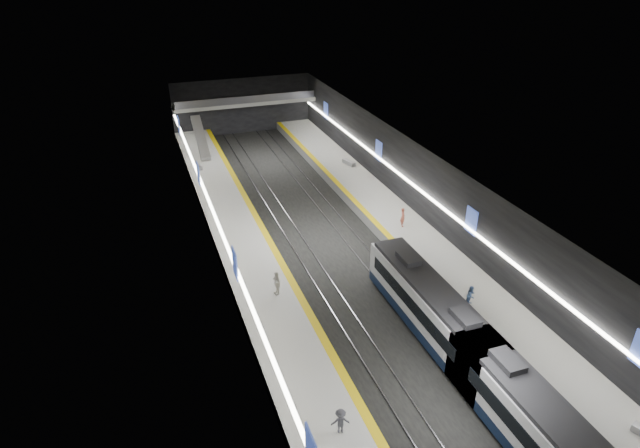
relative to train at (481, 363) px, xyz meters
name	(u,v)px	position (x,y,z in m)	size (l,w,h in m)	color
ground	(326,243)	(-2.50, 20.65, -2.20)	(70.00, 70.00, 0.00)	black
ceiling	(326,163)	(-2.50, 20.65, 5.80)	(20.00, 70.00, 0.04)	beige
wall_left	(215,222)	(-12.50, 20.65, 1.80)	(0.04, 70.00, 8.00)	black
wall_right	(424,189)	(7.50, 20.65, 1.80)	(0.04, 70.00, 8.00)	black
wall_back	(243,106)	(-2.50, 55.65, 1.80)	(20.00, 0.04, 8.00)	black
platform_left	(247,252)	(-10.00, 20.65, -1.70)	(5.00, 70.00, 1.00)	slate
tile_surface_left	(247,247)	(-10.00, 20.65, -1.19)	(5.00, 70.00, 0.02)	#A3A39E
tactile_strip_left	(271,243)	(-7.80, 20.65, -1.18)	(0.60, 70.00, 0.02)	#DDB80B
platform_right	(398,225)	(5.00, 20.65, -1.70)	(5.00, 70.00, 1.00)	slate
tile_surface_right	(398,221)	(5.00, 20.65, -1.19)	(5.00, 70.00, 0.02)	#A3A39E
tactile_strip_right	(378,224)	(2.80, 20.65, -1.18)	(0.60, 70.00, 0.02)	#DDB80B
rails	(326,242)	(-2.50, 20.65, -2.14)	(6.52, 70.00, 0.12)	gray
train	(481,363)	(0.00, 0.00, 0.00)	(2.69, 26.76, 3.60)	#0D1932
ad_posters	(322,195)	(-2.50, 21.65, 2.30)	(19.94, 53.50, 2.20)	#3A51AE
cove_light_left	(218,223)	(-12.30, 20.65, 1.60)	(0.25, 68.60, 0.12)	white
cove_light_right	(422,191)	(7.30, 20.65, 1.60)	(0.25, 68.60, 0.12)	white
mezzanine_bridge	(245,102)	(-2.50, 53.57, 2.84)	(20.00, 3.00, 1.50)	gray
escalator	(201,138)	(-10.00, 46.65, 0.70)	(1.20, 8.00, 0.60)	#99999E
bench_left_far	(198,166)	(-11.36, 41.03, -0.96)	(0.53, 1.89, 0.46)	#99999E
bench_right_far	(349,163)	(6.18, 36.07, -0.95)	(0.57, 2.05, 0.50)	#99999E
passenger_right_a	(403,217)	(4.87, 19.56, -0.26)	(0.69, 0.45, 1.88)	#A8503F
passenger_right_b	(471,296)	(3.83, 6.69, -0.39)	(0.78, 0.61, 1.60)	#4A68A0
passenger_left_a	(277,283)	(-9.35, 12.87, -0.22)	(1.15, 0.48, 1.96)	silver
passenger_left_b	(340,421)	(-9.60, -0.98, -0.39)	(1.04, 0.60, 1.61)	#43434B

